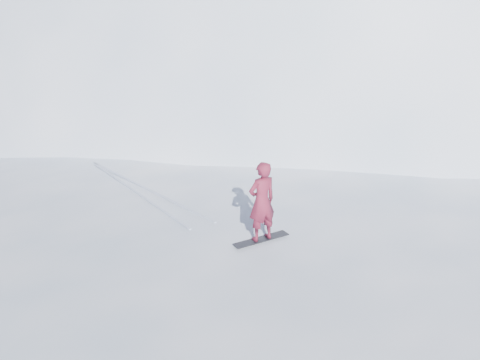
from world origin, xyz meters
The scene contains 8 objects.
ground centered at (0.00, 0.00, 0.00)m, with size 400.00×400.00×0.00m, color white.
near_ridge centered at (1.00, 3.00, 0.00)m, with size 36.00×28.00×4.80m, color white.
summit_peak centered at (22.00, 26.00, 0.00)m, with size 60.00×56.00×56.00m, color white.
peak_shoulder centered at (10.00, 20.00, 0.00)m, with size 28.00×24.00×18.00m, color white.
wind_bumps centered at (-0.56, 2.12, 0.00)m, with size 16.00×14.40×1.00m.
snowboard centered at (0.08, 0.76, 2.41)m, with size 1.36×0.25×0.02m, color black.
snowboarder centered at (0.08, 0.76, 3.33)m, with size 0.66×0.43×1.81m, color maroon.
board_tracks centered at (-1.32, 4.98, 2.42)m, with size 1.51×5.96×0.04m.
Camera 1 is at (-5.46, -8.44, 7.83)m, focal length 40.00 mm.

